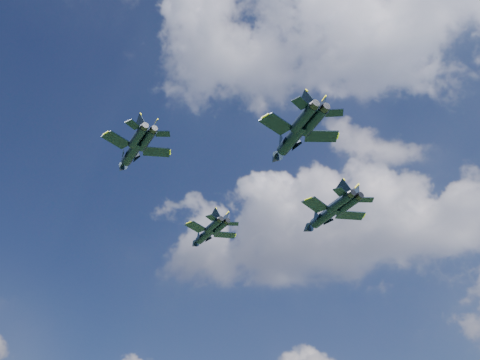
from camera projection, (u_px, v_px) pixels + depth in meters
name	position (u px, v px, depth m)	size (l,w,h in m)	color
jet_lead	(205.00, 235.00, 120.61)	(13.31, 12.00, 3.46)	black
jet_left	(132.00, 153.00, 99.60)	(13.71, 12.93, 3.63)	black
jet_right	(324.00, 216.00, 114.97)	(16.30, 15.14, 4.29)	black
jet_slot	(291.00, 140.00, 94.47)	(14.80, 15.56, 4.13)	black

